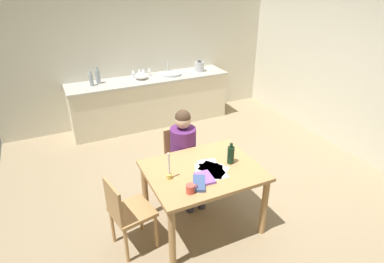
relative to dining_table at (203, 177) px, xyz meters
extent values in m
cube|color=#937F60|center=(0.38, 0.65, -0.67)|extent=(5.20, 5.20, 0.04)
cube|color=beige|center=(0.38, 3.25, 0.65)|extent=(5.20, 0.12, 2.60)
cube|color=beige|center=(2.98, 0.65, 0.65)|extent=(0.12, 5.20, 2.60)
cube|color=beige|center=(0.38, 2.89, -0.22)|extent=(2.90, 0.60, 0.86)
cube|color=#B7B2A8|center=(0.38, 2.89, 0.23)|extent=(2.94, 0.64, 0.04)
cube|color=tan|center=(0.00, 0.00, 0.09)|extent=(1.21, 0.95, 0.04)
cylinder|color=tan|center=(-0.54, -0.42, -0.29)|extent=(0.07, 0.07, 0.72)
cylinder|color=tan|center=(0.54, -0.42, -0.29)|extent=(0.07, 0.07, 0.72)
cylinder|color=tan|center=(-0.54, 0.42, -0.29)|extent=(0.07, 0.07, 0.72)
cylinder|color=tan|center=(0.54, 0.42, -0.29)|extent=(0.07, 0.07, 0.72)
cube|color=tan|center=(0.05, 0.66, -0.19)|extent=(0.40, 0.40, 0.04)
cube|color=tan|center=(0.05, 0.84, 0.02)|extent=(0.36, 0.03, 0.40)
cylinder|color=tan|center=(-0.12, 0.49, -0.43)|extent=(0.04, 0.04, 0.45)
cylinder|color=tan|center=(0.22, 0.49, -0.43)|extent=(0.04, 0.04, 0.45)
cylinder|color=tan|center=(-0.12, 0.83, -0.43)|extent=(0.04, 0.04, 0.45)
cylinder|color=tan|center=(0.22, 0.83, -0.43)|extent=(0.04, 0.04, 0.45)
cylinder|color=#592666|center=(0.05, 0.64, 0.05)|extent=(0.32, 0.32, 0.50)
sphere|color=#D8AD8C|center=(0.05, 0.64, 0.41)|extent=(0.20, 0.20, 0.20)
sphere|color=#473323|center=(0.05, 0.64, 0.45)|extent=(0.19, 0.19, 0.19)
cylinder|color=#383847|center=(-0.03, 0.45, -0.20)|extent=(0.13, 0.38, 0.13)
cylinder|color=#383847|center=(-0.04, 0.26, -0.43)|extent=(0.10, 0.10, 0.45)
cylinder|color=#383847|center=(0.13, 0.45, -0.20)|extent=(0.13, 0.38, 0.13)
cylinder|color=#383847|center=(0.12, 0.26, -0.43)|extent=(0.10, 0.10, 0.45)
cube|color=tan|center=(-0.80, 0.02, -0.20)|extent=(0.47, 0.47, 0.04)
cube|color=tan|center=(-0.98, -0.01, 0.01)|extent=(0.10, 0.36, 0.40)
cylinder|color=tan|center=(-0.60, -0.11, -0.43)|extent=(0.04, 0.04, 0.44)
cylinder|color=tan|center=(-0.67, 0.22, -0.43)|extent=(0.04, 0.04, 0.44)
cylinder|color=tan|center=(-0.94, -0.17, -0.43)|extent=(0.04, 0.04, 0.44)
cylinder|color=tan|center=(-1.00, 0.16, -0.43)|extent=(0.04, 0.04, 0.44)
cylinder|color=#D84C3F|center=(-0.30, -0.31, 0.15)|extent=(0.09, 0.09, 0.09)
torus|color=#D84C3F|center=(-0.25, -0.31, 0.16)|extent=(0.06, 0.01, 0.06)
cylinder|color=gold|center=(-0.39, 0.00, 0.13)|extent=(0.06, 0.06, 0.05)
cylinder|color=white|center=(-0.39, 0.00, 0.28)|extent=(0.02, 0.02, 0.25)
cube|color=#8956BF|center=(-0.07, -0.17, 0.12)|extent=(0.18, 0.24, 0.03)
cube|color=#384E7D|center=(-0.17, -0.23, 0.13)|extent=(0.22, 0.29, 0.03)
cube|color=white|center=(0.08, -0.07, 0.11)|extent=(0.34, 0.36, 0.00)
cube|color=white|center=(0.00, -0.04, 0.11)|extent=(0.31, 0.36, 0.00)
cube|color=white|center=(0.09, -0.10, 0.11)|extent=(0.23, 0.31, 0.00)
cube|color=white|center=(0.09, 0.02, 0.11)|extent=(0.27, 0.33, 0.00)
cube|color=white|center=(0.11, -0.04, 0.11)|extent=(0.34, 0.36, 0.00)
cylinder|color=black|center=(0.33, -0.02, 0.21)|extent=(0.08, 0.08, 0.20)
cylinder|color=black|center=(0.33, -0.02, 0.33)|extent=(0.03, 0.03, 0.05)
cylinder|color=#B2B7BC|center=(0.81, 2.89, 0.27)|extent=(0.36, 0.36, 0.04)
cylinder|color=silver|center=(0.81, 3.05, 0.37)|extent=(0.02, 0.02, 0.24)
cylinder|color=#8C999E|center=(-0.64, 2.89, 0.35)|extent=(0.07, 0.07, 0.20)
cylinder|color=#8C999E|center=(-0.64, 2.89, 0.48)|extent=(0.03, 0.03, 0.05)
cylinder|color=#8C999E|center=(-0.51, 2.97, 0.37)|extent=(0.08, 0.08, 0.23)
cylinder|color=#8C999E|center=(-0.51, 2.97, 0.51)|extent=(0.03, 0.03, 0.06)
ellipsoid|color=white|center=(0.23, 2.90, 0.30)|extent=(0.24, 0.24, 0.11)
cylinder|color=#B7BABF|center=(1.39, 2.89, 0.34)|extent=(0.18, 0.18, 0.18)
cone|color=#262628|center=(1.39, 2.89, 0.45)|extent=(0.11, 0.11, 0.04)
cylinder|color=silver|center=(0.44, 3.04, 0.25)|extent=(0.06, 0.06, 0.00)
cylinder|color=silver|center=(0.44, 3.04, 0.29)|extent=(0.01, 0.01, 0.07)
cone|color=silver|center=(0.44, 3.04, 0.36)|extent=(0.07, 0.07, 0.08)
cylinder|color=silver|center=(0.32, 3.04, 0.25)|extent=(0.06, 0.06, 0.00)
cylinder|color=silver|center=(0.32, 3.04, 0.29)|extent=(0.01, 0.01, 0.07)
cone|color=silver|center=(0.32, 3.04, 0.36)|extent=(0.07, 0.07, 0.08)
cylinder|color=silver|center=(0.24, 3.04, 0.25)|extent=(0.06, 0.06, 0.00)
cylinder|color=silver|center=(0.24, 3.04, 0.29)|extent=(0.01, 0.01, 0.07)
cone|color=silver|center=(0.24, 3.04, 0.36)|extent=(0.07, 0.07, 0.08)
cylinder|color=silver|center=(0.13, 3.04, 0.25)|extent=(0.06, 0.06, 0.00)
cylinder|color=silver|center=(0.13, 3.04, 0.29)|extent=(0.01, 0.01, 0.07)
cone|color=silver|center=(0.13, 3.04, 0.36)|extent=(0.07, 0.07, 0.08)
camera|label=1|loc=(-1.37, -2.61, 2.06)|focal=30.53mm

